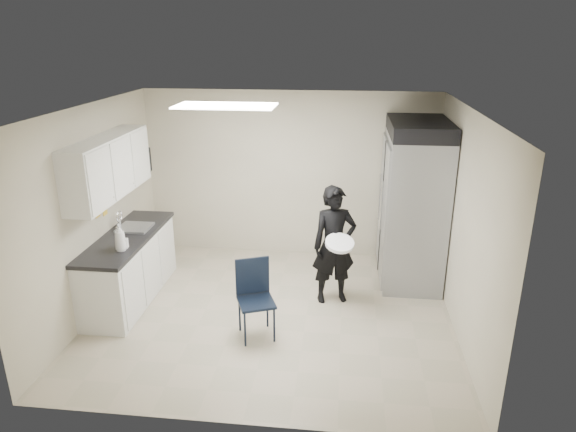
# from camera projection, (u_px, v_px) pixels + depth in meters

# --- Properties ---
(floor) EXTENTS (4.50, 4.50, 0.00)m
(floor) POSITION_uv_depth(u_px,v_px,m) (272.00, 313.00, 6.59)
(floor) COLOR tan
(floor) RESTS_ON ground
(ceiling) EXTENTS (4.50, 4.50, 0.00)m
(ceiling) POSITION_uv_depth(u_px,v_px,m) (270.00, 109.00, 5.71)
(ceiling) COLOR silver
(ceiling) RESTS_ON back_wall
(back_wall) EXTENTS (4.50, 0.00, 4.50)m
(back_wall) POSITION_uv_depth(u_px,v_px,m) (290.00, 175.00, 8.02)
(back_wall) COLOR #BFB79E
(back_wall) RESTS_ON floor
(left_wall) EXTENTS (0.00, 4.00, 4.00)m
(left_wall) POSITION_uv_depth(u_px,v_px,m) (93.00, 211.00, 6.39)
(left_wall) COLOR #BFB79E
(left_wall) RESTS_ON floor
(right_wall) EXTENTS (0.00, 4.00, 4.00)m
(right_wall) POSITION_uv_depth(u_px,v_px,m) (464.00, 226.00, 5.91)
(right_wall) COLOR #BFB79E
(right_wall) RESTS_ON floor
(ceiling_panel) EXTENTS (1.20, 0.60, 0.02)m
(ceiling_panel) POSITION_uv_depth(u_px,v_px,m) (226.00, 106.00, 6.16)
(ceiling_panel) COLOR white
(ceiling_panel) RESTS_ON ceiling
(lower_counter) EXTENTS (0.60, 1.90, 0.86)m
(lower_counter) POSITION_uv_depth(u_px,v_px,m) (130.00, 269.00, 6.84)
(lower_counter) COLOR silver
(lower_counter) RESTS_ON floor
(countertop) EXTENTS (0.64, 1.95, 0.05)m
(countertop) POSITION_uv_depth(u_px,v_px,m) (126.00, 237.00, 6.69)
(countertop) COLOR black
(countertop) RESTS_ON lower_counter
(sink) EXTENTS (0.42, 0.40, 0.14)m
(sink) POSITION_uv_depth(u_px,v_px,m) (135.00, 231.00, 6.92)
(sink) COLOR gray
(sink) RESTS_ON countertop
(faucet) EXTENTS (0.02, 0.02, 0.24)m
(faucet) POSITION_uv_depth(u_px,v_px,m) (120.00, 220.00, 6.89)
(faucet) COLOR silver
(faucet) RESTS_ON countertop
(upper_cabinets) EXTENTS (0.35, 1.80, 0.75)m
(upper_cabinets) POSITION_uv_depth(u_px,v_px,m) (108.00, 167.00, 6.38)
(upper_cabinets) COLOR silver
(upper_cabinets) RESTS_ON left_wall
(towel_dispenser) EXTENTS (0.22, 0.30, 0.35)m
(towel_dispenser) POSITION_uv_depth(u_px,v_px,m) (140.00, 161.00, 7.53)
(towel_dispenser) COLOR black
(towel_dispenser) RESTS_ON left_wall
(notice_sticker_left) EXTENTS (0.00, 0.12, 0.07)m
(notice_sticker_left) POSITION_uv_depth(u_px,v_px,m) (98.00, 215.00, 6.51)
(notice_sticker_left) COLOR yellow
(notice_sticker_left) RESTS_ON left_wall
(notice_sticker_right) EXTENTS (0.00, 0.12, 0.07)m
(notice_sticker_right) POSITION_uv_depth(u_px,v_px,m) (105.00, 212.00, 6.71)
(notice_sticker_right) COLOR yellow
(notice_sticker_right) RESTS_ON left_wall
(commercial_fridge) EXTENTS (0.80, 1.35, 2.10)m
(commercial_fridge) POSITION_uv_depth(u_px,v_px,m) (413.00, 209.00, 7.23)
(commercial_fridge) COLOR gray
(commercial_fridge) RESTS_ON floor
(fridge_compressor) EXTENTS (0.80, 1.35, 0.20)m
(fridge_compressor) POSITION_uv_depth(u_px,v_px,m) (420.00, 128.00, 6.85)
(fridge_compressor) COLOR black
(fridge_compressor) RESTS_ON commercial_fridge
(folding_chair) EXTENTS (0.52, 0.52, 0.90)m
(folding_chair) POSITION_uv_depth(u_px,v_px,m) (256.00, 302.00, 5.95)
(folding_chair) COLOR black
(folding_chair) RESTS_ON floor
(man_tuxedo) EXTENTS (0.67, 0.54, 1.58)m
(man_tuxedo) POSITION_uv_depth(u_px,v_px,m) (334.00, 245.00, 6.67)
(man_tuxedo) COLOR black
(man_tuxedo) RESTS_ON floor
(bucket_lid) EXTENTS (0.45, 0.45, 0.05)m
(bucket_lid) POSITION_uv_depth(u_px,v_px,m) (340.00, 243.00, 6.39)
(bucket_lid) COLOR white
(bucket_lid) RESTS_ON man_tuxedo
(soap_bottle_a) EXTENTS (0.17, 0.17, 0.34)m
(soap_bottle_a) POSITION_uv_depth(u_px,v_px,m) (120.00, 237.00, 6.16)
(soap_bottle_a) COLOR silver
(soap_bottle_a) RESTS_ON countertop
(soap_bottle_b) EXTENTS (0.09, 0.09, 0.18)m
(soap_bottle_b) POSITION_uv_depth(u_px,v_px,m) (124.00, 241.00, 6.26)
(soap_bottle_b) COLOR #ABAAB6
(soap_bottle_b) RESTS_ON countertop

